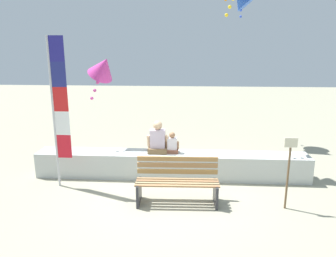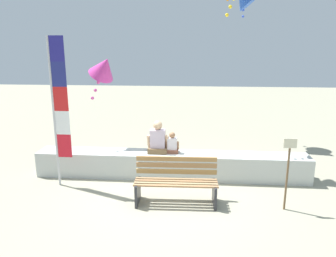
# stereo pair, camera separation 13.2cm
# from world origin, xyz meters

# --- Properties ---
(ground_plane) EXTENTS (40.00, 40.00, 0.00)m
(ground_plane) POSITION_xyz_m (0.00, 0.00, 0.00)
(ground_plane) COLOR #9C977F
(seawall_ledge) EXTENTS (6.44, 0.64, 0.60)m
(seawall_ledge) POSITION_xyz_m (0.00, 1.06, 0.30)
(seawall_ledge) COLOR beige
(seawall_ledge) RESTS_ON ground
(park_bench) EXTENTS (1.66, 0.66, 0.88)m
(park_bench) POSITION_xyz_m (0.19, -0.23, 0.42)
(park_bench) COLOR #A7774E
(park_bench) RESTS_ON ground
(person_adult) EXTENTS (0.50, 0.37, 0.77)m
(person_adult) POSITION_xyz_m (-0.32, 1.10, 0.90)
(person_adult) COLOR brown
(person_adult) RESTS_ON seawall_ledge
(person_child) EXTENTS (0.33, 0.24, 0.51)m
(person_child) POSITION_xyz_m (0.02, 1.10, 0.79)
(person_child) COLOR brown
(person_child) RESTS_ON seawall_ledge
(flag_banner) EXTENTS (0.36, 0.05, 3.27)m
(flag_banner) POSITION_xyz_m (-2.37, 0.37, 1.84)
(flag_banner) COLOR #B7B7BC
(flag_banner) RESTS_ON ground
(kite_magenta) EXTENTS (1.03, 0.99, 1.15)m
(kite_magenta) POSITION_xyz_m (-1.71, 1.67, 2.56)
(kite_magenta) COLOR #DB3D9E
(sign_post) EXTENTS (0.24, 0.04, 1.42)m
(sign_post) POSITION_xyz_m (2.29, -0.38, 0.83)
(sign_post) COLOR brown
(sign_post) RESTS_ON ground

